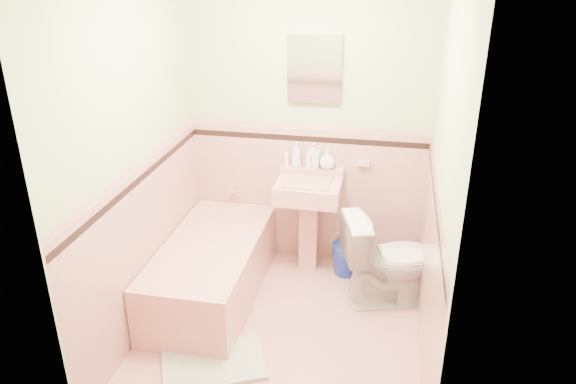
% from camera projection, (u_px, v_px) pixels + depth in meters
% --- Properties ---
extents(floor, '(2.20, 2.20, 0.00)m').
position_uv_depth(floor, '(281.00, 330.00, 4.05)').
color(floor, '#D4948A').
rests_on(floor, ground).
extents(wall_back, '(2.50, 0.00, 2.50)m').
position_uv_depth(wall_back, '(308.00, 123.00, 4.54)').
color(wall_back, beige).
rests_on(wall_back, ground).
extents(wall_front, '(2.50, 0.00, 2.50)m').
position_uv_depth(wall_front, '(232.00, 258.00, 2.56)').
color(wall_front, beige).
rests_on(wall_front, ground).
extents(wall_left, '(0.00, 2.50, 2.50)m').
position_uv_depth(wall_left, '(136.00, 161.00, 3.73)').
color(wall_left, beige).
rests_on(wall_left, ground).
extents(wall_right, '(0.00, 2.50, 2.50)m').
position_uv_depth(wall_right, '(441.00, 184.00, 3.37)').
color(wall_right, beige).
rests_on(wall_right, ground).
extents(wainscot_back, '(2.00, 0.00, 2.00)m').
position_uv_depth(wainscot_back, '(307.00, 196.00, 4.79)').
color(wainscot_back, '#D69990').
rests_on(wainscot_back, ground).
extents(wainscot_front, '(2.00, 0.00, 2.00)m').
position_uv_depth(wainscot_front, '(238.00, 366.00, 2.83)').
color(wainscot_front, '#D69990').
rests_on(wainscot_front, ground).
extents(wainscot_left, '(0.00, 2.20, 2.20)m').
position_uv_depth(wainscot_left, '(147.00, 246.00, 3.99)').
color(wainscot_left, '#D69990').
rests_on(wainscot_left, ground).
extents(wainscot_right, '(0.00, 2.20, 2.20)m').
position_uv_depth(wainscot_right, '(428.00, 274.00, 3.64)').
color(wainscot_right, '#D69990').
rests_on(wainscot_right, ground).
extents(accent_back, '(2.00, 0.00, 2.00)m').
position_uv_depth(accent_back, '(307.00, 139.00, 4.57)').
color(accent_back, black).
rests_on(accent_back, ground).
extents(accent_front, '(2.00, 0.00, 2.00)m').
position_uv_depth(accent_front, '(234.00, 280.00, 2.63)').
color(accent_front, black).
rests_on(accent_front, ground).
extents(accent_left, '(0.00, 2.20, 2.20)m').
position_uv_depth(accent_left, '(140.00, 179.00, 3.77)').
color(accent_left, black).
rests_on(accent_left, ground).
extents(accent_right, '(0.00, 2.20, 2.20)m').
position_uv_depth(accent_right, '(435.00, 203.00, 3.43)').
color(accent_right, black).
rests_on(accent_right, ground).
extents(cap_back, '(2.00, 0.00, 2.00)m').
position_uv_depth(cap_back, '(308.00, 127.00, 4.53)').
color(cap_back, '#D48F8B').
rests_on(cap_back, ground).
extents(cap_front, '(2.00, 0.00, 2.00)m').
position_uv_depth(cap_front, '(233.00, 262.00, 2.59)').
color(cap_front, '#D48F8B').
rests_on(cap_front, ground).
extents(cap_left, '(0.00, 2.20, 2.20)m').
position_uv_depth(cap_left, '(139.00, 166.00, 3.73)').
color(cap_left, '#D48F8B').
rests_on(cap_left, ground).
extents(cap_right, '(0.00, 2.20, 2.20)m').
position_uv_depth(cap_right, '(437.00, 188.00, 3.39)').
color(cap_right, '#D48F8B').
rests_on(cap_right, ground).
extents(bathtub, '(0.70, 1.50, 0.45)m').
position_uv_depth(bathtub, '(212.00, 271.00, 4.37)').
color(bathtub, tan).
rests_on(bathtub, floor).
extents(tub_faucet, '(0.04, 0.12, 0.04)m').
position_uv_depth(tub_faucet, '(235.00, 189.00, 4.85)').
color(tub_faucet, silver).
rests_on(tub_faucet, wall_back).
extents(sink, '(0.53, 0.48, 0.83)m').
position_uv_depth(sink, '(308.00, 227.00, 4.65)').
color(sink, tan).
rests_on(sink, floor).
extents(sink_faucet, '(0.02, 0.02, 0.10)m').
position_uv_depth(sink_faucet, '(311.00, 162.00, 4.56)').
color(sink_faucet, silver).
rests_on(sink_faucet, sink).
extents(medicine_cabinet, '(0.43, 0.04, 0.53)m').
position_uv_depth(medicine_cabinet, '(315.00, 69.00, 4.32)').
color(medicine_cabinet, white).
rests_on(medicine_cabinet, wall_back).
extents(soap_dish, '(0.11, 0.06, 0.04)m').
position_uv_depth(soap_dish, '(363.00, 163.00, 4.54)').
color(soap_dish, tan).
rests_on(soap_dish, wall_back).
extents(soap_bottle_left, '(0.10, 0.10, 0.22)m').
position_uv_depth(soap_bottle_left, '(297.00, 154.00, 4.60)').
color(soap_bottle_left, '#B2B2B2').
rests_on(soap_bottle_left, sink).
extents(soap_bottle_mid, '(0.11, 0.11, 0.22)m').
position_uv_depth(soap_bottle_mid, '(314.00, 155.00, 4.57)').
color(soap_bottle_mid, '#B2B2B2').
rests_on(soap_bottle_mid, sink).
extents(soap_bottle_right, '(0.14, 0.14, 0.17)m').
position_uv_depth(soap_bottle_right, '(327.00, 159.00, 4.56)').
color(soap_bottle_right, '#B2B2B2').
rests_on(soap_bottle_right, sink).
extents(tube, '(0.04, 0.04, 0.12)m').
position_uv_depth(tube, '(286.00, 159.00, 4.63)').
color(tube, white).
rests_on(tube, sink).
extents(toilet, '(0.83, 0.62, 0.75)m').
position_uv_depth(toilet, '(391.00, 259.00, 4.24)').
color(toilet, white).
rests_on(toilet, floor).
extents(bucket, '(0.30, 0.30, 0.27)m').
position_uv_depth(bucket, '(347.00, 259.00, 4.72)').
color(bucket, navy).
rests_on(bucket, floor).
extents(bath_mat, '(0.80, 0.69, 0.03)m').
position_uv_depth(bath_mat, '(213.00, 363.00, 3.71)').
color(bath_mat, '#9EAB8E').
rests_on(bath_mat, floor).
extents(shoe, '(0.17, 0.10, 0.06)m').
position_uv_depth(shoe, '(194.00, 344.00, 3.82)').
color(shoe, '#BF1E59').
rests_on(shoe, bath_mat).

